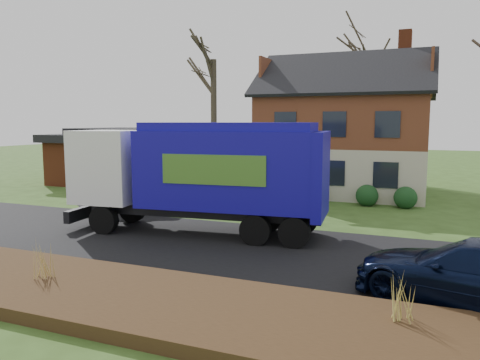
% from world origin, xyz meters
% --- Properties ---
extents(ground, '(120.00, 120.00, 0.00)m').
position_xyz_m(ground, '(0.00, 0.00, 0.00)').
color(ground, '#2F4918').
rests_on(ground, ground).
extents(road, '(80.00, 7.00, 0.02)m').
position_xyz_m(road, '(0.00, 0.00, 0.01)').
color(road, black).
rests_on(road, ground).
extents(mulch_verge, '(80.00, 3.50, 0.30)m').
position_xyz_m(mulch_verge, '(0.00, -5.30, 0.15)').
color(mulch_verge, '#312010').
rests_on(mulch_verge, ground).
extents(main_house, '(12.95, 8.95, 9.26)m').
position_xyz_m(main_house, '(1.49, 13.91, 4.03)').
color(main_house, '#BDB698').
rests_on(main_house, ground).
extents(ranch_house, '(9.80, 8.20, 3.70)m').
position_xyz_m(ranch_house, '(-12.00, 13.00, 1.81)').
color(ranch_house, brown).
rests_on(ranch_house, ground).
extents(garbage_truck, '(9.80, 3.55, 4.11)m').
position_xyz_m(garbage_truck, '(-1.13, 1.44, 2.37)').
color(garbage_truck, black).
rests_on(garbage_truck, ground).
extents(silver_sedan, '(4.71, 2.53, 1.47)m').
position_xyz_m(silver_sedan, '(-6.22, 4.08, 0.74)').
color(silver_sedan, '#B9BCC2').
rests_on(silver_sedan, ground).
extents(navy_wagon, '(5.79, 3.73, 1.56)m').
position_xyz_m(navy_wagon, '(7.64, -2.54, 0.78)').
color(navy_wagon, black).
rests_on(navy_wagon, ground).
extents(tree_front_west, '(3.36, 3.36, 10.00)m').
position_xyz_m(tree_front_west, '(-3.58, 7.67, 8.24)').
color(tree_front_west, '#3B3323').
rests_on(tree_front_west, ground).
extents(tree_back, '(3.88, 3.88, 12.30)m').
position_xyz_m(tree_back, '(2.23, 21.36, 10.25)').
color(tree_back, '#392F22').
rests_on(tree_back, ground).
extents(grass_clump_mid, '(0.36, 0.30, 1.00)m').
position_xyz_m(grass_clump_mid, '(-2.19, -5.25, 0.80)').
color(grass_clump_mid, tan).
rests_on(grass_clump_mid, mulch_verge).
extents(grass_clump_east, '(0.37, 0.30, 0.91)m').
position_xyz_m(grass_clump_east, '(6.14, -4.58, 0.76)').
color(grass_clump_east, tan).
rests_on(grass_clump_east, mulch_verge).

